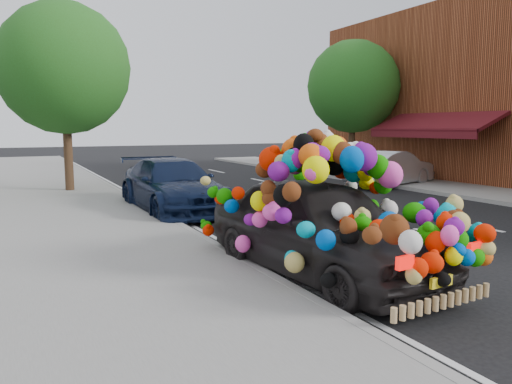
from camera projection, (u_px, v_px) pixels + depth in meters
ground at (334, 240)px, 9.68m from camera, size 100.00×100.00×0.00m
sidewalk at (106, 264)px, 7.77m from camera, size 4.00×60.00×0.12m
kerb at (222, 250)px, 8.63m from camera, size 0.15×60.00×0.13m
footpath_far at (490, 193)px, 15.97m from camera, size 3.00×40.00×0.12m
lane_markings at (465, 224)px, 11.28m from camera, size 6.00×50.00×0.01m
tree_near_sidewalk at (64, 69)px, 15.90m from camera, size 4.20×4.20×6.13m
tree_far_b at (353, 87)px, 21.59m from camera, size 4.00×4.00×5.90m
plush_art_car at (320, 203)px, 7.29m from camera, size 2.45×4.63×2.10m
navy_sedan at (173, 185)px, 12.91m from camera, size 2.00×4.71×1.36m
silver_hatchback at (391, 169)px, 18.29m from camera, size 4.23×2.49×1.32m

